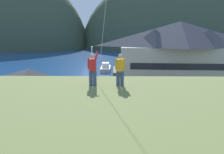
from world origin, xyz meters
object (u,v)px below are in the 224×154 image
parked_car_mid_row_near (159,100)px  storage_shed_near_lot (30,87)px  moored_boat_outer_mooring (133,68)px  person_companion (120,69)px  parked_car_front_row_red (122,99)px  parked_car_back_row_right (140,121)px  wharf_dock (120,71)px  parking_light_pole (92,70)px  person_kite_flyer (93,68)px  moored_boat_wharfside (106,68)px  parked_car_mid_row_center (215,102)px  parked_car_front_row_end (214,122)px  harbor_lodge (179,50)px

parked_car_mid_row_near → storage_shed_near_lot: bearing=178.8°
moored_boat_outer_mooring → person_companion: 44.74m
storage_shed_near_lot → parked_car_front_row_red: size_ratio=1.90×
parked_car_mid_row_near → parked_car_back_row_right: 7.86m
wharf_dock → parking_light_pole: (-4.25, -23.29, 4.02)m
moored_boat_outer_mooring → person_companion: bearing=-95.1°
wharf_dock → storage_shed_near_lot: bearing=-114.7°
moored_boat_outer_mooring → parked_car_mid_row_near: bearing=-87.3°
storage_shed_near_lot → person_kite_flyer: size_ratio=4.45×
person_kite_flyer → moored_boat_wharfside: bearing=91.6°
parked_car_back_row_right → person_companion: 11.21m
moored_boat_wharfside → parked_car_mid_row_center: bearing=-62.4°
storage_shed_near_lot → parked_car_front_row_end: storage_shed_near_lot is taller
parked_car_back_row_right → person_kite_flyer: size_ratio=2.28×
storage_shed_near_lot → wharf_dock: size_ratio=0.81×
moored_boat_wharfside → person_kite_flyer: (1.25, -43.80, 6.92)m
wharf_dock → parked_car_front_row_end: bearing=-75.9°
moored_boat_wharfside → parked_car_mid_row_near: size_ratio=1.65×
parked_car_front_row_red → parking_light_pole: (-4.06, 3.07, 3.30)m
storage_shed_near_lot → moored_boat_wharfside: storage_shed_near_lot is taller
moored_boat_wharfside → parked_car_front_row_red: moored_boat_wharfside is taller
wharf_dock → parked_car_front_row_red: size_ratio=2.33×
parked_car_front_row_end → person_companion: size_ratio=2.48×
moored_boat_outer_mooring → person_companion: (-3.92, -44.03, 6.91)m
moored_boat_outer_mooring → parked_car_front_row_end: 35.60m
wharf_dock → parked_car_front_row_red: bearing=-90.4°
moored_boat_outer_mooring → parked_car_mid_row_near: size_ratio=1.31×
parked_car_front_row_end → parked_car_front_row_red: size_ratio=0.99×
harbor_lodge → parked_car_mid_row_center: size_ratio=5.34×
storage_shed_near_lot → moored_boat_wharfside: bearing=72.7°
parked_car_back_row_right → harbor_lodge: bearing=67.2°
harbor_lodge → person_kite_flyer: 33.96m
parking_light_pole → person_companion: size_ratio=4.28×
parked_car_front_row_red → person_kite_flyer: bearing=-97.1°
moored_boat_outer_mooring → parked_car_front_row_end: (5.31, -35.21, 0.34)m
moored_boat_wharfside → person_kite_flyer: 44.37m
harbor_lodge → moored_boat_wharfside: 19.73m
parked_car_front_row_end → parking_light_pole: bearing=140.6°
moored_boat_wharfside → person_kite_flyer: size_ratio=3.83×
moored_boat_outer_mooring → person_companion: size_ratio=3.24×
parked_car_front_row_end → wharf_dock: bearing=104.1°
parked_car_mid_row_center → wharf_dock: bearing=112.8°
parked_car_front_row_red → wharf_dock: bearing=89.6°
harbor_lodge → wharf_dock: size_ratio=2.29×
harbor_lodge → parked_car_mid_row_center: harbor_lodge is taller
wharf_dock → person_kite_flyer: person_kite_flyer is taller
harbor_lodge → person_companion: size_ratio=13.36×
parked_car_front_row_red → parked_car_back_row_right: 7.55m
parked_car_front_row_red → parked_car_back_row_right: size_ratio=1.03×
harbor_lodge → parked_car_mid_row_center: 16.64m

